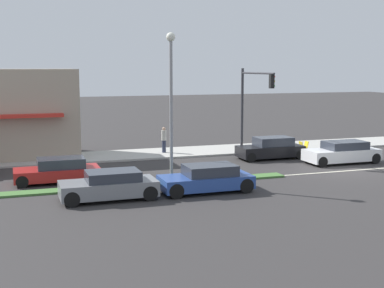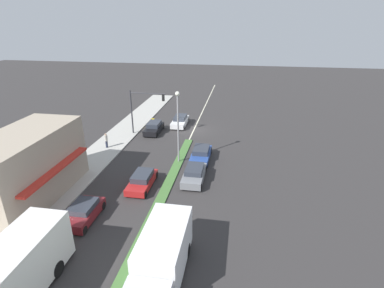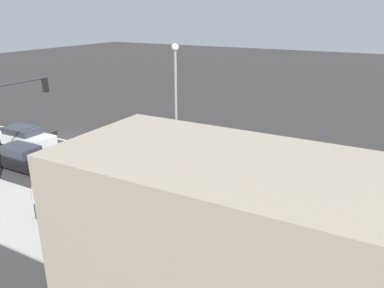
# 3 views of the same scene
# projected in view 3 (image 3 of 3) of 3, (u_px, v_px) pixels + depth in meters

# --- Properties ---
(ground_plane) EXTENTS (160.00, 160.00, 0.00)m
(ground_plane) POSITION_uv_depth(u_px,v_px,m) (301.00, 191.00, 20.21)
(ground_plane) COLOR #333030
(lane_marking_center) EXTENTS (0.16, 60.00, 0.01)m
(lane_marking_center) POSITION_uv_depth(u_px,v_px,m) (62.00, 140.00, 28.38)
(lane_marking_center) COLOR beige
(lane_marking_center) RESTS_ON ground
(building_corner_store) EXTENTS (5.41, 10.51, 5.56)m
(building_corner_store) POSITION_uv_depth(u_px,v_px,m) (248.00, 257.00, 10.09)
(building_corner_store) COLOR tan
(building_corner_store) RESTS_ON sidewalk_right
(traffic_signal_main) EXTENTS (4.59, 0.34, 5.60)m
(traffic_signal_main) POSITION_uv_depth(u_px,v_px,m) (7.00, 112.00, 20.70)
(traffic_signal_main) COLOR #333338
(traffic_signal_main) RESTS_ON sidewalk_right
(street_lamp) EXTENTS (0.44, 0.44, 7.37)m
(street_lamp) POSITION_uv_depth(u_px,v_px,m) (176.00, 90.00, 22.19)
(street_lamp) COLOR gray
(street_lamp) RESTS_ON median_strip
(pedestrian) EXTENTS (0.34, 0.34, 1.71)m
(pedestrian) POSITION_uv_depth(u_px,v_px,m) (36.00, 201.00, 17.05)
(pedestrian) COLOR #282D42
(pedestrian) RESTS_ON sidewalk_right
(sedan_maroon) EXTENTS (1.90, 3.81, 1.28)m
(sedan_maroon) POSITION_uv_depth(u_px,v_px,m) (345.00, 243.00, 14.60)
(sedan_maroon) COLOR maroon
(sedan_maroon) RESTS_ON ground
(suv_black) EXTENTS (1.76, 4.18, 1.39)m
(suv_black) POSITION_uv_depth(u_px,v_px,m) (23.00, 158.00, 23.12)
(suv_black) COLOR black
(suv_black) RESTS_ON ground
(hatchback_red) EXTENTS (1.80, 4.23, 1.24)m
(hatchback_red) POSITION_uv_depth(u_px,v_px,m) (243.00, 187.00, 19.34)
(hatchback_red) COLOR #AD1E1E
(hatchback_red) RESTS_ON ground
(coupe_blue) EXTENTS (1.90, 4.30, 1.28)m
(coupe_blue) POSITION_uv_depth(u_px,v_px,m) (180.00, 143.00, 25.88)
(coupe_blue) COLOR #284793
(coupe_blue) RESTS_ON ground
(van_white) EXTENTS (1.84, 4.54, 1.34)m
(van_white) POSITION_uv_depth(u_px,v_px,m) (25.00, 137.00, 26.97)
(van_white) COLOR silver
(van_white) RESTS_ON ground
(suv_grey) EXTENTS (1.85, 4.23, 1.28)m
(suv_grey) POSITION_uv_depth(u_px,v_px,m) (242.00, 154.00, 23.79)
(suv_grey) COLOR slate
(suv_grey) RESTS_ON ground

